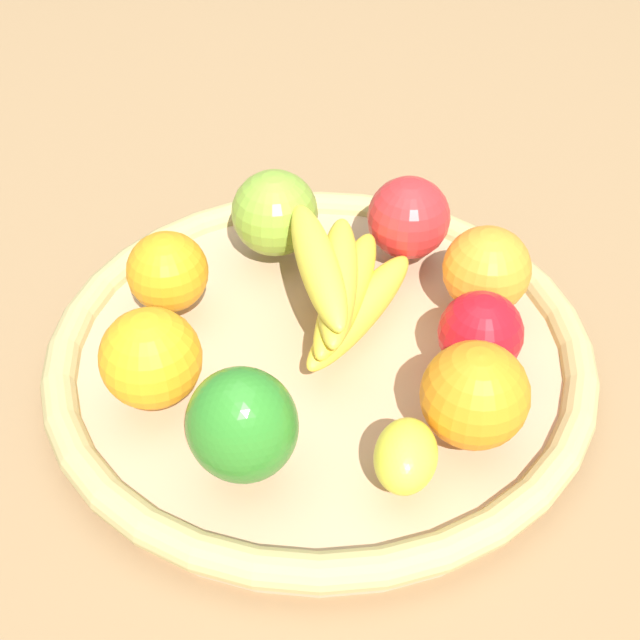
{
  "coord_description": "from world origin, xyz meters",
  "views": [
    {
      "loc": [
        -0.31,
        0.46,
        0.55
      ],
      "look_at": [
        0.0,
        0.0,
        0.06
      ],
      "focal_mm": 50.97,
      "sensor_mm": 36.0,
      "label": 1
    }
  ],
  "objects_px": {
    "lemon_0": "(406,456)",
    "bell_pepper": "(242,425)",
    "apple_1": "(481,333)",
    "apple_0": "(275,213)",
    "orange_0": "(487,270)",
    "banana_bunch": "(340,286)",
    "orange_3": "(168,272)",
    "apple_2": "(406,217)",
    "orange_2": "(475,395)",
    "orange_1": "(151,358)"
  },
  "relations": [
    {
      "from": "lemon_0",
      "to": "bell_pepper",
      "type": "relative_size",
      "value": 0.67
    },
    {
      "from": "apple_1",
      "to": "lemon_0",
      "type": "bearing_deg",
      "value": 93.88
    },
    {
      "from": "apple_0",
      "to": "orange_0",
      "type": "xyz_separation_m",
      "value": [
        -0.2,
        -0.03,
        -0.0
      ]
    },
    {
      "from": "banana_bunch",
      "to": "bell_pepper",
      "type": "relative_size",
      "value": 1.89
    },
    {
      "from": "orange_3",
      "to": "apple_2",
      "type": "relative_size",
      "value": 0.92
    },
    {
      "from": "orange_3",
      "to": "orange_0",
      "type": "distance_m",
      "value": 0.27
    },
    {
      "from": "lemon_0",
      "to": "orange_2",
      "type": "distance_m",
      "value": 0.07
    },
    {
      "from": "apple_1",
      "to": "orange_2",
      "type": "height_order",
      "value": "orange_2"
    },
    {
      "from": "orange_1",
      "to": "lemon_0",
      "type": "bearing_deg",
      "value": -169.55
    },
    {
      "from": "apple_0",
      "to": "orange_1",
      "type": "xyz_separation_m",
      "value": [
        -0.03,
        0.21,
        -0.0
      ]
    },
    {
      "from": "orange_0",
      "to": "bell_pepper",
      "type": "relative_size",
      "value": 0.83
    },
    {
      "from": "orange_0",
      "to": "bell_pepper",
      "type": "distance_m",
      "value": 0.27
    },
    {
      "from": "banana_bunch",
      "to": "orange_1",
      "type": "relative_size",
      "value": 2.18
    },
    {
      "from": "orange_0",
      "to": "apple_2",
      "type": "height_order",
      "value": "same"
    },
    {
      "from": "orange_3",
      "to": "lemon_0",
      "type": "distance_m",
      "value": 0.27
    },
    {
      "from": "banana_bunch",
      "to": "bell_pepper",
      "type": "bearing_deg",
      "value": 100.16
    },
    {
      "from": "orange_0",
      "to": "orange_3",
      "type": "bearing_deg",
      "value": 33.68
    },
    {
      "from": "orange_1",
      "to": "apple_0",
      "type": "bearing_deg",
      "value": -80.55
    },
    {
      "from": "apple_1",
      "to": "bell_pepper",
      "type": "distance_m",
      "value": 0.21
    },
    {
      "from": "apple_0",
      "to": "orange_3",
      "type": "height_order",
      "value": "apple_0"
    },
    {
      "from": "banana_bunch",
      "to": "apple_1",
      "type": "relative_size",
      "value": 2.52
    },
    {
      "from": "bell_pepper",
      "to": "orange_2",
      "type": "bearing_deg",
      "value": -164.05
    },
    {
      "from": "orange_0",
      "to": "orange_1",
      "type": "bearing_deg",
      "value": 56.06
    },
    {
      "from": "orange_1",
      "to": "orange_2",
      "type": "distance_m",
      "value": 0.24
    },
    {
      "from": "banana_bunch",
      "to": "orange_2",
      "type": "xyz_separation_m",
      "value": [
        -0.15,
        0.05,
        0.0
      ]
    },
    {
      "from": "lemon_0",
      "to": "bell_pepper",
      "type": "distance_m",
      "value": 0.12
    },
    {
      "from": "orange_1",
      "to": "bell_pepper",
      "type": "xyz_separation_m",
      "value": [
        -0.1,
        0.02,
        0.01
      ]
    },
    {
      "from": "banana_bunch",
      "to": "apple_1",
      "type": "xyz_separation_m",
      "value": [
        -0.12,
        -0.02,
        -0.0
      ]
    },
    {
      "from": "apple_0",
      "to": "orange_0",
      "type": "relative_size",
      "value": 1.05
    },
    {
      "from": "apple_2",
      "to": "lemon_0",
      "type": "bearing_deg",
      "value": 119.95
    },
    {
      "from": "banana_bunch",
      "to": "apple_0",
      "type": "distance_m",
      "value": 0.12
    },
    {
      "from": "lemon_0",
      "to": "orange_3",
      "type": "bearing_deg",
      "value": -11.5
    },
    {
      "from": "orange_3",
      "to": "orange_1",
      "type": "xyz_separation_m",
      "value": [
        -0.06,
        0.09,
        0.0
      ]
    },
    {
      "from": "lemon_0",
      "to": "bell_pepper",
      "type": "height_order",
      "value": "bell_pepper"
    },
    {
      "from": "banana_bunch",
      "to": "apple_2",
      "type": "distance_m",
      "value": 0.12
    },
    {
      "from": "apple_0",
      "to": "bell_pepper",
      "type": "xyz_separation_m",
      "value": [
        -0.14,
        0.23,
        0.01
      ]
    },
    {
      "from": "orange_0",
      "to": "banana_bunch",
      "type": "bearing_deg",
      "value": 44.18
    },
    {
      "from": "banana_bunch",
      "to": "bell_pepper",
      "type": "height_order",
      "value": "bell_pepper"
    },
    {
      "from": "orange_1",
      "to": "apple_1",
      "type": "distance_m",
      "value": 0.26
    },
    {
      "from": "apple_1",
      "to": "banana_bunch",
      "type": "bearing_deg",
      "value": 8.02
    },
    {
      "from": "orange_1",
      "to": "apple_2",
      "type": "bearing_deg",
      "value": -103.87
    },
    {
      "from": "apple_0",
      "to": "apple_1",
      "type": "distance_m",
      "value": 0.23
    },
    {
      "from": "apple_0",
      "to": "orange_2",
      "type": "height_order",
      "value": "same"
    },
    {
      "from": "orange_1",
      "to": "lemon_0",
      "type": "xyz_separation_m",
      "value": [
        -0.2,
        -0.04,
        -0.02
      ]
    },
    {
      "from": "apple_0",
      "to": "apple_1",
      "type": "relative_size",
      "value": 1.17
    },
    {
      "from": "lemon_0",
      "to": "orange_2",
      "type": "bearing_deg",
      "value": -107.22
    },
    {
      "from": "apple_0",
      "to": "orange_3",
      "type": "bearing_deg",
      "value": 76.1
    },
    {
      "from": "apple_0",
      "to": "lemon_0",
      "type": "relative_size",
      "value": 1.3
    },
    {
      "from": "banana_bunch",
      "to": "apple_2",
      "type": "bearing_deg",
      "value": -87.76
    },
    {
      "from": "apple_2",
      "to": "orange_3",
      "type": "bearing_deg",
      "value": 54.12
    }
  ]
}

